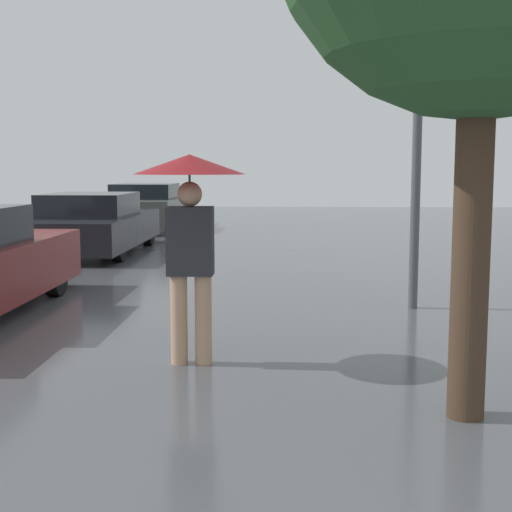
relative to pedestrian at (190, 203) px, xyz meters
name	(u,v)px	position (x,y,z in m)	size (l,w,h in m)	color
pedestrian	(190,203)	(0.00, 0.00, 0.00)	(0.95, 0.95, 1.79)	tan
parked_car_third	(93,225)	(-3.03, 8.04, -0.82)	(1.85, 4.56, 1.19)	black
parked_car_farthest	(147,208)	(-2.98, 13.43, -0.78)	(1.85, 4.44, 1.26)	#4C514C
street_lamp	(420,41)	(2.35, 2.56, 1.75)	(0.30, 0.30, 4.98)	#515456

